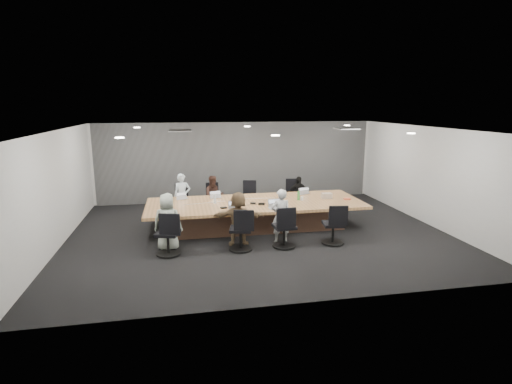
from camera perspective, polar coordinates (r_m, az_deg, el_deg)
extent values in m
cube|color=black|center=(10.92, 0.40, -5.83)|extent=(10.00, 8.00, 0.00)
cube|color=white|center=(10.39, 0.42, 9.00)|extent=(10.00, 8.00, 0.00)
cube|color=beige|center=(14.45, -2.72, 4.38)|extent=(10.00, 0.00, 2.80)
cube|color=beige|center=(6.80, 7.09, -4.96)|extent=(10.00, 0.00, 2.80)
cube|color=beige|center=(10.78, -26.64, 0.28)|extent=(0.00, 8.00, 2.80)
cube|color=beige|center=(12.53, 23.46, 2.11)|extent=(0.00, 8.00, 2.80)
cube|color=#5E5E5E|center=(14.38, -2.68, 4.33)|extent=(9.80, 0.04, 2.80)
cube|color=brown|center=(11.29, -0.10, -3.46)|extent=(4.80, 1.40, 0.66)
cube|color=tan|center=(11.20, -0.10, -1.64)|extent=(6.00, 2.20, 0.08)
imported|color=silver|center=(12.32, -10.48, -0.59)|extent=(0.51, 0.35, 1.38)
cube|color=#B2B2B7|center=(11.77, -10.46, -0.90)|extent=(0.32, 0.25, 0.02)
imported|color=#37221B|center=(12.37, -6.02, -0.62)|extent=(0.65, 0.52, 1.29)
cube|color=#B2B2B7|center=(11.82, -5.79, -0.71)|extent=(0.34, 0.26, 0.02)
imported|color=black|center=(12.89, 6.03, -0.34)|extent=(0.72, 0.37, 1.18)
cube|color=#B2B2B7|center=(12.34, 6.79, -0.17)|extent=(0.38, 0.30, 0.02)
imported|color=#A2AE9F|center=(9.71, -12.52, -4.19)|extent=(0.74, 0.55, 1.39)
cube|color=#B2B2B7|center=(10.23, -12.46, -3.02)|extent=(0.36, 0.28, 0.02)
imported|color=brown|center=(9.81, -2.54, -3.83)|extent=(1.31, 0.63, 1.36)
cube|color=#B2B2B7|center=(10.31, -3.00, -2.61)|extent=(0.31, 0.22, 0.02)
imported|color=#B4B4B4|center=(10.01, 3.55, -3.44)|extent=(0.50, 0.33, 1.38)
cube|color=#B2B2B7|center=(10.51, 2.81, -2.32)|extent=(0.37, 0.27, 0.02)
cylinder|color=#358A38|center=(11.25, -13.20, -1.04)|extent=(0.08, 0.08, 0.25)
cylinder|color=#358A38|center=(11.45, 6.11, -0.51)|extent=(0.09, 0.09, 0.26)
cylinder|color=silver|center=(11.08, -5.91, -1.01)|extent=(0.09, 0.09, 0.24)
cylinder|color=white|center=(11.50, -1.87, -0.80)|extent=(0.11, 0.11, 0.10)
cylinder|color=white|center=(11.46, 6.58, -0.94)|extent=(0.10, 0.10, 0.10)
cylinder|color=brown|center=(10.84, -12.26, -1.87)|extent=(0.11, 0.11, 0.11)
cube|color=black|center=(10.55, -4.65, -2.25)|extent=(0.18, 0.14, 0.03)
cube|color=black|center=(11.01, -0.43, -1.59)|extent=(0.17, 0.15, 0.03)
cube|color=black|center=(10.85, 0.79, -1.71)|extent=(0.18, 0.07, 0.06)
cube|color=#BCA691|center=(11.79, 10.06, -0.53)|extent=(0.29, 0.19, 0.16)
cube|color=#D95937|center=(11.77, 12.86, -0.95)|extent=(0.21, 0.16, 0.04)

